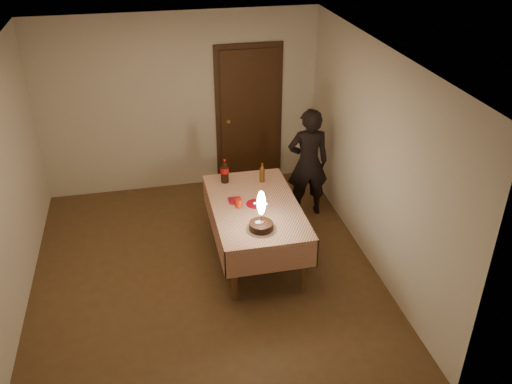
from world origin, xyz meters
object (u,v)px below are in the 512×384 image
at_px(red_plate, 255,204).
at_px(red_cup, 238,203).
at_px(amber_bottle_right, 262,173).
at_px(photographer, 308,163).
at_px(clear_cup, 260,203).
at_px(cola_bottle, 225,171).
at_px(birthday_cake, 261,220).
at_px(dining_table, 255,212).

height_order(red_plate, red_cup, red_cup).
distance_m(amber_bottle_right, photographer, 0.80).
bearing_deg(clear_cup, cola_bottle, 114.72).
distance_m(birthday_cake, red_cup, 0.55).
distance_m(dining_table, birthday_cake, 0.58).
distance_m(birthday_cake, cola_bottle, 1.18).
height_order(cola_bottle, amber_bottle_right, cola_bottle).
height_order(dining_table, birthday_cake, birthday_cake).
xyz_separation_m(amber_bottle_right, photographer, (0.71, 0.34, -0.09)).
xyz_separation_m(dining_table, red_plate, (0.00, 0.01, 0.10)).
height_order(dining_table, photographer, photographer).
height_order(birthday_cake, red_cup, birthday_cake).
xyz_separation_m(red_plate, cola_bottle, (-0.26, 0.62, 0.15)).
relative_size(red_plate, amber_bottle_right, 0.86).
relative_size(birthday_cake, red_cup, 4.80).
distance_m(red_cup, cola_bottle, 0.65).
height_order(red_cup, photographer, photographer).
bearing_deg(clear_cup, red_plate, 133.09).
height_order(cola_bottle, photographer, photographer).
distance_m(red_plate, clear_cup, 0.08).
bearing_deg(clear_cup, photographer, 46.78).
distance_m(red_plate, cola_bottle, 0.69).
bearing_deg(cola_bottle, photographer, 12.16).
xyz_separation_m(dining_table, birthday_cake, (-0.05, -0.53, 0.22)).
bearing_deg(birthday_cake, dining_table, 84.90).
height_order(red_cup, clear_cup, red_cup).
bearing_deg(dining_table, red_plate, 72.42).
relative_size(dining_table, cola_bottle, 5.42).
bearing_deg(photographer, amber_bottle_right, -154.51).
bearing_deg(photographer, red_cup, -141.54).
relative_size(birthday_cake, red_plate, 2.18).
distance_m(dining_table, cola_bottle, 0.73).
height_order(dining_table, red_plate, red_plate).
distance_m(birthday_cake, red_plate, 0.56).
relative_size(red_cup, amber_bottle_right, 0.39).
height_order(birthday_cake, cola_bottle, birthday_cake).
bearing_deg(birthday_cake, red_cup, 106.39).
bearing_deg(amber_bottle_right, red_plate, -111.06).
distance_m(birthday_cake, amber_bottle_right, 1.10).
height_order(clear_cup, amber_bottle_right, amber_bottle_right).
relative_size(dining_table, red_cup, 17.20).
bearing_deg(red_plate, red_cup, -173.99).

